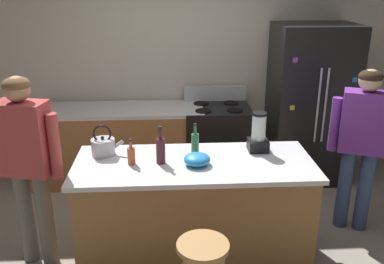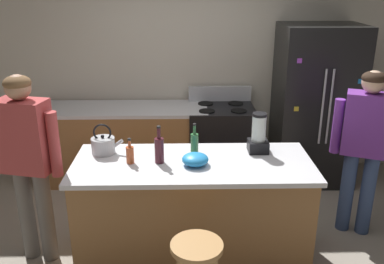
% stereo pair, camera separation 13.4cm
% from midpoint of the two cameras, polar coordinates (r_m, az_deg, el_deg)
% --- Properties ---
extents(ground_plane, '(14.00, 14.00, 0.00)m').
position_cam_midpoint_polar(ground_plane, '(3.94, -0.74, -16.06)').
color(ground_plane, '#9E9384').
extents(back_wall, '(8.00, 0.10, 2.70)m').
position_cam_midpoint_polar(back_wall, '(5.22, -1.84, 9.38)').
color(back_wall, beige).
rests_on(back_wall, ground_plane).
extents(kitchen_island, '(1.97, 0.81, 0.90)m').
position_cam_midpoint_polar(kitchen_island, '(3.69, -0.77, -10.39)').
color(kitchen_island, '#9E6B3D').
rests_on(kitchen_island, ground_plane).
extents(back_counter_run, '(2.00, 0.64, 0.90)m').
position_cam_midpoint_polar(back_counter_run, '(5.13, -10.57, -1.65)').
color(back_counter_run, '#9E6B3D').
rests_on(back_counter_run, ground_plane).
extents(refrigerator, '(0.90, 0.73, 1.85)m').
position_cam_midpoint_polar(refrigerator, '(5.14, 14.88, 3.62)').
color(refrigerator, black).
rests_on(refrigerator, ground_plane).
extents(stove_range, '(0.76, 0.65, 1.08)m').
position_cam_midpoint_polar(stove_range, '(5.08, 2.60, -1.38)').
color(stove_range, black).
rests_on(stove_range, ground_plane).
extents(person_by_island_left, '(0.60, 0.30, 1.64)m').
position_cam_midpoint_polar(person_by_island_left, '(3.64, -22.38, -3.02)').
color(person_by_island_left, '#66605B').
rests_on(person_by_island_left, ground_plane).
extents(person_by_sink_right, '(0.58, 0.35, 1.58)m').
position_cam_midpoint_polar(person_by_sink_right, '(4.15, 21.09, -0.59)').
color(person_by_sink_right, '#384C7A').
rests_on(person_by_sink_right, ground_plane).
extents(bar_stool, '(0.36, 0.36, 0.65)m').
position_cam_midpoint_polar(bar_stool, '(3.02, 0.13, -17.07)').
color(bar_stool, '#B7844C').
rests_on(bar_stool, ground_plane).
extents(blender_appliance, '(0.17, 0.17, 0.35)m').
position_cam_midpoint_polar(blender_appliance, '(3.68, 7.92, -0.38)').
color(blender_appliance, black).
rests_on(blender_appliance, kitchen_island).
extents(bottle_cooking_sauce, '(0.06, 0.06, 0.22)m').
position_cam_midpoint_polar(bottle_cooking_sauce, '(3.46, -9.28, -3.10)').
color(bottle_cooking_sauce, '#B24C26').
rests_on(bottle_cooking_sauce, kitchen_island).
extents(bottle_wine, '(0.08, 0.08, 0.32)m').
position_cam_midpoint_polar(bottle_wine, '(3.43, -5.36, -2.41)').
color(bottle_wine, '#471923').
rests_on(bottle_wine, kitchen_island).
extents(bottle_olive_oil, '(0.07, 0.07, 0.28)m').
position_cam_midpoint_polar(bottle_olive_oil, '(3.59, -0.65, -1.50)').
color(bottle_olive_oil, '#2D6638').
rests_on(bottle_olive_oil, kitchen_island).
extents(mixing_bowl, '(0.22, 0.22, 0.10)m').
position_cam_midpoint_polar(mixing_bowl, '(3.41, -0.46, -3.71)').
color(mixing_bowl, '#268CD8').
rests_on(mixing_bowl, kitchen_island).
extents(tea_kettle, '(0.28, 0.20, 0.27)m').
position_cam_midpoint_polar(tea_kettle, '(3.68, -12.89, -1.87)').
color(tea_kettle, '#B7BABF').
rests_on(tea_kettle, kitchen_island).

